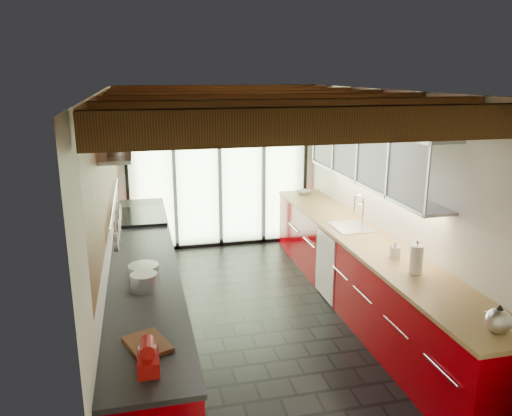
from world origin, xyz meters
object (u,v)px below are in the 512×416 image
at_px(paper_towel, 416,260).
at_px(bowl, 304,192).
at_px(stand_mixer, 148,357).
at_px(soap_bottle, 395,250).
at_px(kettle, 498,319).

bearing_deg(paper_towel, bowl, 90.00).
xyz_separation_m(stand_mixer, bowl, (2.54, 4.40, -0.06)).
distance_m(soap_bottle, bowl, 2.95).
distance_m(kettle, soap_bottle, 1.55).
distance_m(stand_mixer, bowl, 5.08).
distance_m(kettle, paper_towel, 1.15).
xyz_separation_m(kettle, bowl, (0.00, 4.50, -0.07)).
bearing_deg(stand_mixer, paper_towel, 22.41).
relative_size(kettle, paper_towel, 0.82).
bearing_deg(stand_mixer, soap_bottle, 29.74).
relative_size(stand_mixer, bowl, 1.13).
height_order(paper_towel, bowl, paper_towel).
xyz_separation_m(stand_mixer, paper_towel, (2.54, 1.05, 0.05)).
xyz_separation_m(paper_towel, bowl, (0.00, 3.35, -0.11)).
relative_size(stand_mixer, soap_bottle, 1.27).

